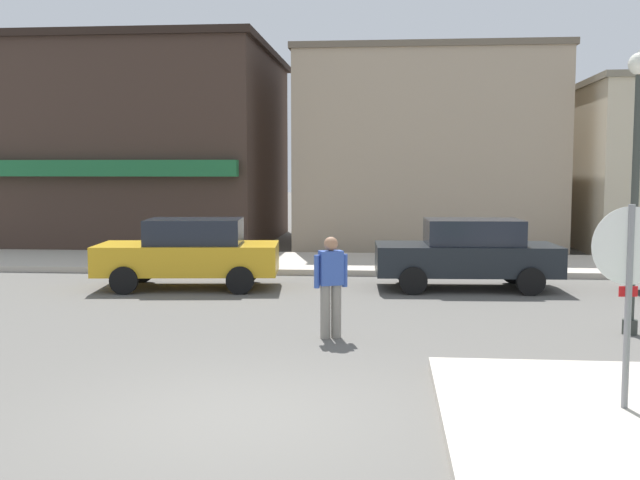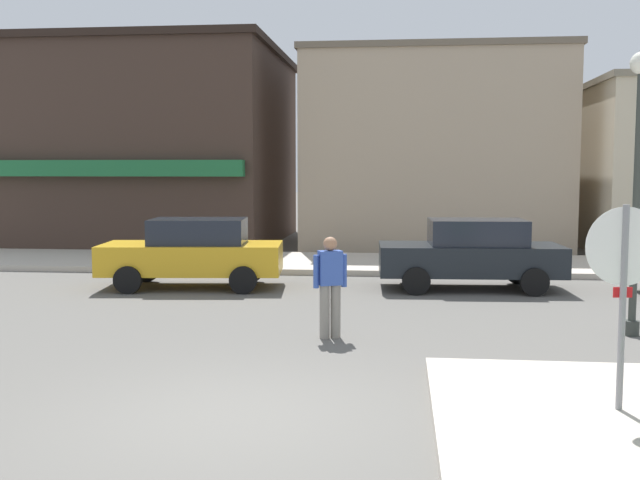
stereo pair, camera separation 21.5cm
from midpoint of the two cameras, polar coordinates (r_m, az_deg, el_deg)
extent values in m
plane|color=#5B5954|center=(8.32, -6.53, -13.28)|extent=(160.00, 160.00, 0.00)
cube|color=beige|center=(20.73, 0.64, -1.77)|extent=(80.00, 4.00, 0.15)
cylinder|color=gray|center=(8.44, 21.73, -5.29)|extent=(0.07, 0.07, 2.30)
cylinder|color=red|center=(8.36, 21.86, -0.40)|extent=(0.76, 0.11, 0.76)
cylinder|color=white|center=(8.35, 21.89, -0.41)|extent=(0.82, 0.11, 0.82)
cube|color=red|center=(8.41, 21.76, -3.66)|extent=(0.20, 0.04, 0.11)
cylinder|color=#333833|center=(12.90, 22.40, 2.50)|extent=(0.12, 0.12, 4.20)
cylinder|color=#333833|center=(13.13, 22.09, -6.16)|extent=(0.24, 0.24, 0.24)
sphere|color=white|center=(12.99, 22.76, 12.27)|extent=(0.36, 0.36, 0.36)
cone|color=#333833|center=(13.01, 22.78, 12.90)|extent=(0.32, 0.32, 0.18)
cube|color=gold|center=(17.07, -10.36, -1.39)|extent=(4.15, 2.09, 0.66)
cube|color=#1E232D|center=(16.98, -9.89, 0.65)|extent=(2.21, 1.60, 0.56)
cylinder|color=black|center=(16.55, -15.07, -2.99)|extent=(0.62, 0.24, 0.60)
cylinder|color=black|center=(18.19, -13.74, -2.22)|extent=(0.62, 0.24, 0.60)
cylinder|color=black|center=(16.11, -6.49, -3.06)|extent=(0.62, 0.24, 0.60)
cylinder|color=black|center=(17.79, -5.93, -2.26)|extent=(0.62, 0.24, 0.60)
cube|color=black|center=(16.97, 10.70, -1.43)|extent=(4.08, 1.90, 0.66)
cube|color=#1E232D|center=(16.93, 11.24, 0.62)|extent=(2.15, 1.50, 0.56)
cylinder|color=black|center=(16.04, 6.73, -3.10)|extent=(0.61, 0.21, 0.60)
cylinder|color=black|center=(17.72, 6.31, -2.29)|extent=(0.61, 0.21, 0.60)
cylinder|color=black|center=(16.42, 15.40, -3.06)|extent=(0.61, 0.21, 0.60)
cylinder|color=black|center=(18.07, 14.18, -2.28)|extent=(0.61, 0.21, 0.60)
cylinder|color=gray|center=(11.88, 0.72, -5.44)|extent=(0.16, 0.16, 0.85)
cylinder|color=gray|center=(11.83, -0.11, -5.49)|extent=(0.16, 0.16, 0.85)
cube|color=#3351A8|center=(11.74, 0.31, -2.14)|extent=(0.42, 0.34, 0.54)
sphere|color=#9E7051|center=(11.70, 0.31, -0.29)|extent=(0.22, 0.22, 0.22)
cylinder|color=#3351A8|center=(11.82, 1.37, -2.33)|extent=(0.12, 0.12, 0.52)
cylinder|color=#3351A8|center=(11.68, -0.77, -2.42)|extent=(0.12, 0.12, 0.52)
cube|color=#3D2D26|center=(28.76, -13.96, 6.64)|extent=(10.00, 9.33, 6.74)
cube|color=#1E6638|center=(24.25, -17.66, 5.23)|extent=(9.50, 0.40, 0.50)
cube|color=black|center=(29.05, -14.12, 13.53)|extent=(10.30, 9.62, 0.24)
cube|color=tan|center=(26.76, 7.73, 6.48)|extent=(8.57, 6.92, 6.38)
cube|color=#685B4C|center=(27.03, 7.82, 13.47)|extent=(8.74, 7.06, 0.20)
camera|label=1|loc=(0.11, -90.50, -0.05)|focal=42.00mm
camera|label=2|loc=(0.11, 89.50, 0.05)|focal=42.00mm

